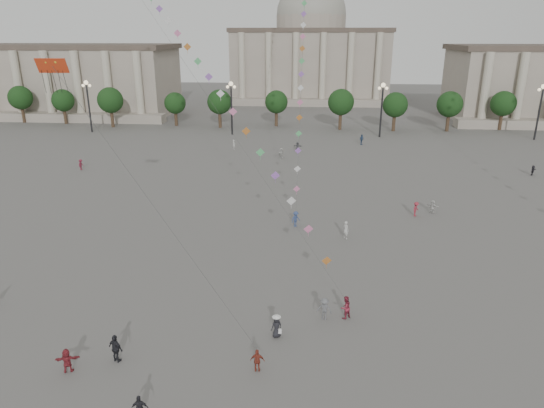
{
  "coord_description": "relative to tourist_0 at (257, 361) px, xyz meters",
  "views": [
    {
      "loc": [
        1.69,
        -28.03,
        19.72
      ],
      "look_at": [
        -1.76,
        12.0,
        5.54
      ],
      "focal_mm": 32.0,
      "sensor_mm": 36.0,
      "label": 1
    }
  ],
  "objects": [
    {
      "name": "kite_flyer_0",
      "position": [
        5.72,
        6.44,
        0.11
      ],
      "size": [
        1.08,
        1.06,
        1.76
      ],
      "primitive_type": "imported",
      "rotation": [
        0.0,
        0.0,
        3.82
      ],
      "color": "maroon",
      "rests_on": "ground"
    },
    {
      "name": "tourist_2",
      "position": [
        -11.63,
        -1.04,
        0.03
      ],
      "size": [
        1.55,
        0.86,
        1.59
      ],
      "primitive_type": "imported",
      "rotation": [
        0.0,
        0.0,
        3.42
      ],
      "color": "maroon",
      "rests_on": "ground"
    },
    {
      "name": "person_crowd_12",
      "position": [
        0.32,
        59.37,
        0.1
      ],
      "size": [
        1.67,
        0.84,
        1.72
      ],
      "primitive_type": "imported",
      "rotation": [
        0.0,
        0.0,
        2.93
      ],
      "color": "#5B5C5F",
      "rests_on": "ground"
    },
    {
      "name": "dragon_kite",
      "position": [
        -15.15,
        8.99,
        15.93
      ],
      "size": [
        8.81,
        4.85,
        23.97
      ],
      "color": "red",
      "rests_on": "ground"
    },
    {
      "name": "person_crowd_7",
      "position": [
        17.03,
        29.54,
        0.02
      ],
      "size": [
        1.46,
        1.22,
        1.57
      ],
      "primitive_type": "imported",
      "rotation": [
        0.0,
        0.0,
        2.53
      ],
      "color": "beige",
      "rests_on": "ground"
    },
    {
      "name": "person_crowd_8",
      "position": [
        14.9,
        28.27,
        0.09
      ],
      "size": [
        1.12,
        1.27,
        1.71
      ],
      "primitive_type": "imported",
      "rotation": [
        0.0,
        0.0,
        1.01
      ],
      "color": "maroon",
      "rests_on": "ground"
    },
    {
      "name": "tourist_0",
      "position": [
        0.0,
        0.0,
        0.0
      ],
      "size": [
        0.9,
        0.39,
        1.53
      ],
      "primitive_type": "imported",
      "rotation": [
        0.0,
        0.0,
        3.16
      ],
      "color": "#963929",
      "rests_on": "ground"
    },
    {
      "name": "lamp_post_far_east",
      "position": [
        46.33,
        73.39,
        6.59
      ],
      "size": [
        2.0,
        0.9,
        10.65
      ],
      "color": "#262628",
      "rests_on": "ground"
    },
    {
      "name": "kite_train_west",
      "position": [
        -14.25,
        31.51,
        20.86
      ],
      "size": [
        37.94,
        46.95,
        71.84
      ],
      "color": "#3F3F3F",
      "rests_on": "ground"
    },
    {
      "name": "person_crowd_0",
      "position": [
        12.05,
        65.9,
        0.2
      ],
      "size": [
        1.14,
        1.13,
        1.94
      ],
      "primitive_type": "imported",
      "rotation": [
        0.0,
        0.0,
        0.78
      ],
      "color": "#324B71",
      "rests_on": "ground"
    },
    {
      "name": "kite_flyer_1",
      "position": [
        1.4,
        23.96,
        0.1
      ],
      "size": [
        1.27,
        1.23,
        1.73
      ],
      "primitive_type": "imported",
      "rotation": [
        0.0,
        0.0,
        0.73
      ],
      "color": "#344676",
      "rests_on": "ground"
    },
    {
      "name": "tourist_4",
      "position": [
        -5.82,
        -4.53,
        0.02
      ],
      "size": [
        0.96,
        0.49,
        1.56
      ],
      "primitive_type": "imported",
      "rotation": [
        0.0,
        0.0,
        3.27
      ],
      "color": "#232328",
      "rests_on": "ground"
    },
    {
      "name": "ground",
      "position": [
        1.33,
        3.39,
        -0.77
      ],
      "size": [
        360.0,
        360.0,
        0.0
      ],
      "primitive_type": "plane",
      "color": "#54514F",
      "rests_on": "ground"
    },
    {
      "name": "person_crowd_2",
      "position": [
        -32.18,
        44.19,
        0.06
      ],
      "size": [
        0.75,
        1.13,
        1.65
      ],
      "primitive_type": "imported",
      "rotation": [
        0.0,
        0.0,
        1.44
      ],
      "color": "maroon",
      "rests_on": "ground"
    },
    {
      "name": "lamp_post_mid_west",
      "position": [
        -13.67,
        73.39,
        6.59
      ],
      "size": [
        2.0,
        0.9,
        10.65
      ],
      "color": "#262628",
      "rests_on": "ground"
    },
    {
      "name": "hat_person",
      "position": [
        0.9,
        3.68,
        0.09
      ],
      "size": [
        0.94,
        0.85,
        1.69
      ],
      "color": "black",
      "rests_on": "ground"
    },
    {
      "name": "person_crowd_9",
      "position": [
        35.29,
        46.99,
        -0.02
      ],
      "size": [
        1.24,
        1.34,
        1.5
      ],
      "primitive_type": "imported",
      "rotation": [
        0.0,
        0.0,
        0.86
      ],
      "color": "#232227",
      "rests_on": "ground"
    },
    {
      "name": "hall_central",
      "position": [
        1.33,
        132.61,
        13.47
      ],
      "size": [
        48.3,
        34.3,
        35.5
      ],
      "color": "gray",
      "rests_on": "ground"
    },
    {
      "name": "person_crowd_13",
      "position": [
        6.57,
        21.1,
        0.18
      ],
      "size": [
        0.8,
        0.82,
        1.9
      ],
      "primitive_type": "imported",
      "rotation": [
        0.0,
        0.0,
        2.28
      ],
      "color": "beige",
      "rests_on": "ground"
    },
    {
      "name": "hall_west",
      "position": [
        -73.67,
        97.29,
        7.66
      ],
      "size": [
        84.0,
        26.22,
        17.2
      ],
      "color": "gray",
      "rests_on": "ground"
    },
    {
      "name": "tourist_1",
      "position": [
        -9.01,
        0.16,
        0.19
      ],
      "size": [
        1.22,
        0.9,
        1.92
      ],
      "primitive_type": "imported",
      "rotation": [
        0.0,
        0.0,
        2.71
      ],
      "color": "black",
      "rests_on": "ground"
    },
    {
      "name": "person_crowd_6",
      "position": [
        4.19,
        6.12,
        0.1
      ],
      "size": [
        1.22,
        0.85,
        1.73
      ],
      "primitive_type": "imported",
      "rotation": [
        0.0,
        0.0,
        6.08
      ],
      "color": "#5D5E62",
      "rests_on": "ground"
    },
    {
      "name": "person_crowd_10",
      "position": [
        -11.15,
        59.95,
        0.11
      ],
      "size": [
        0.7,
        0.76,
        1.75
      ],
      "primitive_type": "imported",
      "rotation": [
        0.0,
        0.0,
        2.15
      ],
      "color": "silver",
      "rests_on": "ground"
    },
    {
      "name": "person_crowd_4",
      "position": [
        -2.24,
        54.04,
        0.11
      ],
      "size": [
        1.13,
        1.7,
        1.76
      ],
      "primitive_type": "imported",
      "rotation": [
        0.0,
        0.0,
        4.3
      ],
      "color": "silver",
      "rests_on": "ground"
    },
    {
      "name": "tree_row",
      "position": [
        1.33,
        81.39,
        4.63
      ],
      "size": [
        137.12,
        5.12,
        8.0
      ],
      "color": "#372B1B",
      "rests_on": "ground"
    },
    {
      "name": "lamp_post_far_west",
      "position": [
        -43.67,
        73.39,
        6.59
      ],
      "size": [
        2.0,
        0.9,
        10.65
      ],
      "color": "#262628",
      "rests_on": "ground"
    },
    {
      "name": "lamp_post_mid_east",
      "position": [
        16.33,
        73.39,
        6.59
      ],
      "size": [
        2.0,
        0.9,
        10.65
      ],
      "color": "#262628",
      "rests_on": "ground"
    }
  ]
}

